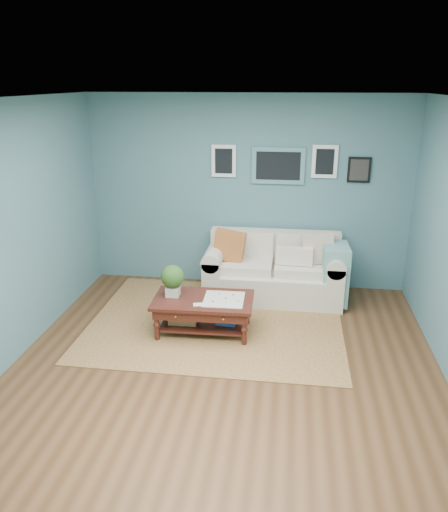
# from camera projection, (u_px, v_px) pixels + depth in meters

# --- Properties ---
(room_shell) EXTENTS (5.00, 5.02, 2.70)m
(room_shell) POSITION_uv_depth(u_px,v_px,m) (225.00, 247.00, 4.73)
(room_shell) COLOR brown
(room_shell) RESTS_ON ground
(area_rug) EXTENTS (3.09, 2.47, 0.01)m
(area_rug) POSITION_uv_depth(u_px,v_px,m) (216.00, 322.00, 6.23)
(area_rug) COLOR brown
(area_rug) RESTS_ON ground
(loveseat) EXTENTS (1.90, 0.86, 0.98)m
(loveseat) POSITION_uv_depth(u_px,v_px,m) (280.00, 270.00, 6.82)
(loveseat) COLOR beige
(loveseat) RESTS_ON ground
(coffee_table) EXTENTS (1.18, 0.71, 0.82)m
(coffee_table) POSITION_uv_depth(u_px,v_px,m) (198.00, 304.00, 5.88)
(coffee_table) COLOR #34120B
(coffee_table) RESTS_ON ground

